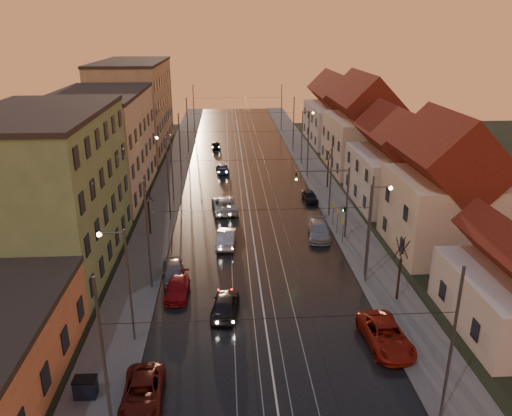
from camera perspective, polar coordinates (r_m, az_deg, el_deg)
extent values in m
plane|color=black|center=(33.03, 1.57, -16.38)|extent=(160.00, 160.00, 0.00)
cube|color=black|center=(69.33, -1.32, 3.65)|extent=(16.00, 120.00, 0.04)
cube|color=#4C4C4C|center=(69.67, -9.58, 3.50)|extent=(4.00, 120.00, 0.15)
cube|color=#4C4C4C|center=(70.39, 6.86, 3.81)|extent=(4.00, 120.00, 0.15)
cube|color=gray|center=(69.27, -3.14, 3.64)|extent=(0.06, 120.00, 0.03)
cube|color=gray|center=(69.30, -1.96, 3.67)|extent=(0.06, 120.00, 0.03)
cube|color=gray|center=(69.35, -0.68, 3.69)|extent=(0.06, 120.00, 0.03)
cube|color=gray|center=(69.43, 0.50, 3.71)|extent=(0.06, 120.00, 0.03)
cube|color=#628554|center=(45.09, -22.79, 1.55)|extent=(10.00, 18.00, 13.00)
cube|color=beige|center=(63.76, -17.17, 6.85)|extent=(10.00, 20.00, 12.00)
cube|color=#8C795A|center=(86.70, -13.72, 11.15)|extent=(10.00, 24.00, 14.00)
cube|color=beige|center=(48.57, 20.38, -0.62)|extent=(8.50, 10.00, 7.00)
pyramid|color=#561613|center=(47.05, 21.17, 5.55)|extent=(8.67, 10.20, 3.80)
cube|color=beige|center=(60.18, 15.56, 3.30)|extent=(9.00, 12.00, 6.00)
pyramid|color=#561613|center=(59.08, 15.97, 7.57)|extent=(9.18, 12.24, 3.20)
cube|color=beige|center=(73.86, 11.96, 7.24)|extent=(9.00, 14.00, 7.50)
pyramid|color=#561613|center=(72.85, 12.29, 11.65)|extent=(9.18, 14.28, 4.00)
cube|color=beige|center=(91.08, 9.02, 9.48)|extent=(9.00, 16.00, 6.50)
pyramid|color=#561613|center=(90.32, 9.19, 12.60)|extent=(9.18, 16.32, 3.50)
cylinder|color=#595B60|center=(26.16, -17.01, -16.26)|extent=(0.16, 0.16, 9.00)
cylinder|color=#595B60|center=(27.76, 21.44, -14.52)|extent=(0.16, 0.16, 9.00)
cylinder|color=#595B60|center=(39.02, -12.25, -3.21)|extent=(0.16, 0.16, 9.00)
cylinder|color=#595B60|center=(40.11, 12.83, -2.60)|extent=(0.16, 0.16, 9.00)
cylinder|color=#595B60|center=(53.02, -10.00, 3.20)|extent=(0.16, 0.16, 9.00)
cylinder|color=#595B60|center=(53.83, 8.54, 3.54)|extent=(0.16, 0.16, 9.00)
cylinder|color=#595B60|center=(67.45, -8.69, 6.90)|extent=(0.16, 0.16, 9.00)
cylinder|color=#595B60|center=(68.09, 5.99, 7.14)|extent=(0.16, 0.16, 9.00)
cylinder|color=#595B60|center=(82.09, -7.83, 9.28)|extent=(0.16, 0.16, 9.00)
cylinder|color=#595B60|center=(82.61, 4.31, 9.48)|extent=(0.16, 0.16, 9.00)
cylinder|color=#595B60|center=(99.79, -7.13, 11.22)|extent=(0.16, 0.16, 9.00)
cylinder|color=#595B60|center=(100.22, 2.93, 11.38)|extent=(0.16, 0.16, 9.00)
cylinder|color=#595B60|center=(33.07, -14.24, -8.80)|extent=(0.14, 0.14, 8.00)
cylinder|color=#595B60|center=(31.62, -16.25, -2.73)|extent=(1.60, 0.10, 0.10)
sphere|color=#FFD88C|center=(31.82, -17.49, -2.91)|extent=(0.32, 0.32, 0.32)
cylinder|color=#595B60|center=(41.24, 12.67, -2.70)|extent=(0.14, 0.14, 8.00)
cylinder|color=#595B60|center=(40.19, 14.18, 2.34)|extent=(1.60, 0.10, 0.10)
sphere|color=#FFD88C|center=(40.44, 15.14, 2.22)|extent=(0.32, 0.32, 0.32)
cylinder|color=#595B60|center=(58.91, -9.57, 4.42)|extent=(0.14, 0.14, 8.00)
cylinder|color=#595B60|center=(58.11, -10.57, 8.01)|extent=(1.60, 0.10, 0.10)
sphere|color=#FFD88C|center=(58.22, -11.28, 7.88)|extent=(0.32, 0.32, 0.32)
cylinder|color=#595B60|center=(74.97, 5.27, 7.97)|extent=(0.14, 0.14, 8.00)
cylinder|color=#595B60|center=(74.40, 5.98, 10.83)|extent=(1.60, 0.10, 0.10)
sphere|color=#FFD88C|center=(74.54, 6.54, 10.75)|extent=(0.32, 0.32, 0.32)
cylinder|color=#595B60|center=(48.63, 10.36, 0.50)|extent=(0.20, 0.20, 7.20)
cylinder|color=#595B60|center=(47.09, 7.52, 4.23)|extent=(5.20, 0.14, 0.14)
imported|color=black|center=(46.86, 4.60, 3.50)|extent=(0.15, 0.18, 0.90)
sphere|color=#19FF3F|center=(46.79, 4.62, 3.28)|extent=(0.20, 0.20, 0.20)
cylinder|color=black|center=(50.36, -12.09, -1.17)|extent=(0.18, 0.18, 3.50)
cylinder|color=black|center=(49.56, -12.02, 1.62)|extent=(0.37, 0.92, 1.61)
cylinder|color=black|center=(49.75, -12.36, 1.66)|extent=(0.91, 0.40, 1.61)
cylinder|color=black|center=(49.47, -12.58, 1.54)|extent=(0.37, 0.92, 1.61)
cylinder|color=black|center=(49.29, -12.19, 1.50)|extent=(0.84, 0.54, 1.62)
cylinder|color=black|center=(39.17, 15.98, -7.92)|extent=(0.18, 0.18, 3.50)
cylinder|color=black|center=(38.22, 16.64, -4.45)|extent=(0.37, 0.92, 1.61)
cylinder|color=black|center=(38.24, 16.11, -4.38)|extent=(0.91, 0.40, 1.61)
cylinder|color=black|center=(37.92, 16.05, -4.59)|extent=(0.37, 0.92, 1.61)
cylinder|color=black|center=(37.93, 16.63, -4.65)|extent=(0.84, 0.54, 1.62)
cylinder|color=black|center=(64.35, 8.20, 3.75)|extent=(0.18, 0.18, 3.50)
cylinder|color=black|center=(63.81, 8.50, 5.97)|extent=(0.37, 0.92, 1.61)
cylinder|color=black|center=(63.89, 8.19, 6.00)|extent=(0.91, 0.40, 1.61)
cylinder|color=black|center=(63.56, 8.12, 5.93)|extent=(0.37, 0.92, 1.61)
cylinder|color=black|center=(63.51, 8.46, 5.90)|extent=(0.84, 0.54, 1.62)
imported|color=black|center=(36.64, -3.56, -10.95)|extent=(2.37, 4.67, 1.53)
imported|color=#AFAEB4|center=(47.35, -3.42, -3.40)|extent=(2.03, 4.87, 1.57)
imported|color=#BBBBBB|center=(55.98, -3.62, 0.39)|extent=(3.19, 5.94, 1.58)
imported|color=navy|center=(71.09, -3.85, 4.53)|extent=(2.08, 4.36, 1.23)
imported|color=black|center=(85.63, -4.61, 7.20)|extent=(1.75, 3.75, 1.24)
imported|color=#53140E|center=(29.90, -12.85, -19.88)|extent=(2.35, 4.84, 1.33)
imported|color=maroon|center=(39.42, -8.98, -9.01)|extent=(1.90, 4.33, 1.24)
imported|color=gray|center=(41.58, -9.40, -7.20)|extent=(2.38, 4.64, 1.51)
imported|color=maroon|center=(34.42, 14.60, -13.90)|extent=(2.91, 5.63, 1.52)
imported|color=#9FA0A4|center=(49.44, 7.23, -2.55)|extent=(2.69, 5.24, 1.46)
imported|color=black|center=(59.50, 6.18, 1.34)|extent=(1.71, 3.73, 1.24)
cube|color=black|center=(30.96, -18.90, -18.88)|extent=(1.21, 0.82, 1.10)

